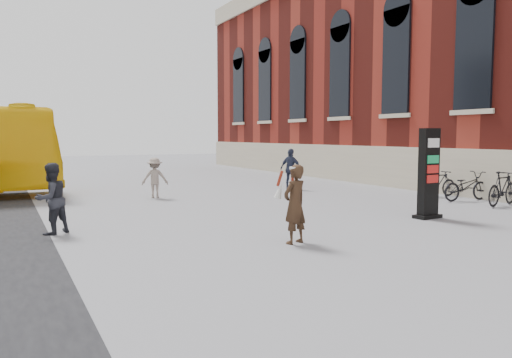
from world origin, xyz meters
name	(u,v)px	position (x,y,z in m)	size (l,w,h in m)	color
ground	(317,243)	(0.00, 0.00, 0.00)	(100.00, 100.00, 0.00)	#9E9EA3
info_pylon	(429,174)	(4.57, 1.30, 1.24)	(0.82, 0.46, 2.49)	black
woman	(294,203)	(-0.44, 0.21, 0.86)	(0.76, 0.72, 1.68)	black
pedestrian_a	(51,199)	(-4.93, 3.64, 0.83)	(0.81, 0.63, 1.66)	#292A32
pedestrian_b	(155,178)	(-0.91, 9.21, 0.74)	(0.96, 0.55, 1.48)	gray
pedestrian_c	(291,169)	(5.11, 9.51, 0.87)	(1.02, 0.42, 1.73)	#2A3148
bike_5	(503,188)	(8.60, 1.98, 0.57)	(0.54, 1.90, 1.14)	black
bike_6	(466,186)	(8.60, 3.41, 0.52)	(0.69, 1.97, 1.03)	black
bike_7	(438,183)	(8.60, 4.65, 0.50)	(0.47, 1.68, 1.01)	black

